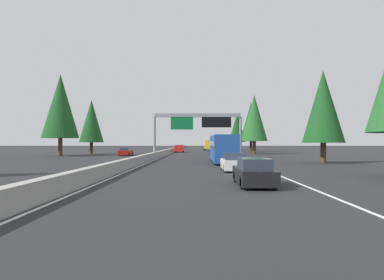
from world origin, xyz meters
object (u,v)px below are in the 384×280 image
at_px(conifer_right_near, 323,107).
at_px(conifer_left_mid, 91,121).
at_px(conifer_right_distant, 237,127).
at_px(sedan_mid_right, 233,162).
at_px(box_truck_near_right, 208,145).
at_px(conifer_right_far, 251,122).
at_px(oncoming_near, 126,152).
at_px(conifer_left_near, 60,106).
at_px(sign_gantry_overhead, 199,123).
at_px(minivan_distant_a, 179,148).
at_px(bus_mid_left, 223,148).
at_px(sedan_mid_center, 254,173).
at_px(conifer_right_mid, 254,118).
at_px(sedan_near_center, 214,151).

bearing_deg(conifer_right_near, conifer_left_mid, 52.64).
height_order(conifer_right_near, conifer_left_mid, conifer_left_mid).
bearing_deg(conifer_right_distant, sedan_mid_right, 172.78).
bearing_deg(box_truck_near_right, conifer_right_far, -153.19).
relative_size(oncoming_near, conifer_left_near, 0.32).
bearing_deg(sign_gantry_overhead, conifer_left_near, 70.28).
height_order(oncoming_near, conifer_right_near, conifer_right_near).
relative_size(minivan_distant_a, conifer_right_near, 0.48).
distance_m(bus_mid_left, conifer_right_distant, 60.71).
height_order(sedan_mid_center, conifer_right_distant, conifer_right_distant).
bearing_deg(box_truck_near_right, bus_mid_left, 179.59).
distance_m(minivan_distant_a, oncoming_near, 21.17).
relative_size(conifer_right_near, conifer_right_mid, 0.88).
bearing_deg(sedan_mid_center, conifer_right_distant, -6.34).
distance_m(sedan_mid_center, bus_mid_left, 20.22).
distance_m(sedan_mid_right, conifer_right_distant, 71.70).
height_order(bus_mid_left, conifer_right_distant, conifer_right_distant).
bearing_deg(sedan_mid_right, conifer_right_far, -10.85).
xyz_separation_m(bus_mid_left, conifer_left_mid, (24.95, 23.26, 4.68)).
height_order(box_truck_near_right, minivan_distant_a, box_truck_near_right).
bearing_deg(sedan_mid_right, sedan_near_center, -0.62).
relative_size(sedan_mid_right, conifer_right_far, 0.37).
bearing_deg(sedan_mid_right, sign_gantry_overhead, 7.68).
distance_m(sedan_mid_center, conifer_left_near, 46.63).
distance_m(box_truck_near_right, minivan_distant_a, 22.34).
relative_size(sign_gantry_overhead, sedan_mid_center, 2.88).
height_order(conifer_right_mid, conifer_right_far, conifer_right_far).
bearing_deg(sedan_mid_right, conifer_right_mid, -12.33).
relative_size(sedan_near_center, bus_mid_left, 0.38).
bearing_deg(conifer_left_mid, sedan_near_center, -88.70).
bearing_deg(bus_mid_left, conifer_left_mid, 43.00).
xyz_separation_m(box_truck_near_right, conifer_right_mid, (-32.50, -7.94, 5.53)).
xyz_separation_m(box_truck_near_right, conifer_right_near, (-60.95, -10.62, 4.66)).
distance_m(conifer_right_distant, conifer_left_near, 55.02).
height_order(conifer_right_far, conifer_left_near, conifer_left_near).
bearing_deg(minivan_distant_a, conifer_left_mid, 130.27).
distance_m(sedan_near_center, bus_mid_left, 25.51).
xyz_separation_m(sign_gantry_overhead, sedan_near_center, (16.35, -3.12, -4.45)).
distance_m(sign_gantry_overhead, conifer_right_mid, 21.30).
distance_m(sedan_mid_center, sedan_mid_right, 9.15).
height_order(oncoming_near, conifer_right_mid, conifer_right_mid).
bearing_deg(conifer_right_far, conifer_right_mid, 173.39).
height_order(sedan_mid_center, conifer_right_far, conifer_right_far).
distance_m(sedan_mid_center, sedan_near_center, 45.68).
bearing_deg(conifer_right_mid, bus_mid_left, 162.92).
xyz_separation_m(oncoming_near, conifer_right_near, (-20.43, -26.42, 5.59)).
height_order(oncoming_near, conifer_right_distant, conifer_right_distant).
bearing_deg(conifer_right_far, box_truck_near_right, 26.81).
distance_m(bus_mid_left, conifer_right_far, 42.41).
bearing_deg(oncoming_near, sedan_near_center, 111.75).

